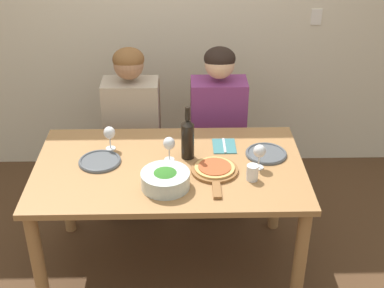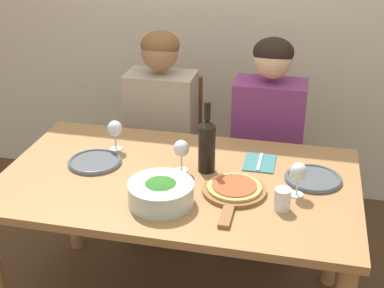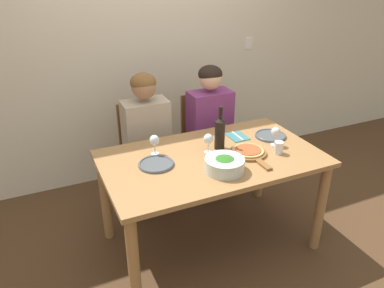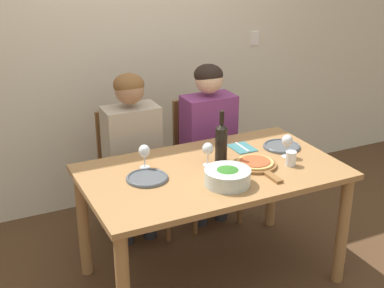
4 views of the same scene
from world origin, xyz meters
name	(u,v)px [view 3 (image 3 of 4)]	position (x,y,z in m)	size (l,w,h in m)	color
ground_plane	(210,241)	(0.00, 0.00, 0.00)	(40.00, 40.00, 0.00)	#4C331E
back_wall	(148,41)	(0.00, 1.34, 1.35)	(10.00, 0.06, 2.70)	beige
dining_table	(211,170)	(0.00, 0.00, 0.66)	(1.56, 0.91, 0.77)	#9E7042
chair_left	(144,151)	(-0.27, 0.78, 0.51)	(0.42, 0.42, 0.93)	brown
chair_right	(205,139)	(0.33, 0.78, 0.51)	(0.42, 0.42, 0.93)	brown
person_woman	(147,131)	(-0.27, 0.67, 0.75)	(0.47, 0.51, 1.24)	#28282D
person_man	(211,120)	(0.33, 0.67, 0.75)	(0.47, 0.51, 1.24)	#28282D
wine_bottle	(220,132)	(0.11, 0.09, 0.91)	(0.08, 0.08, 0.33)	black
broccoli_bowl	(225,164)	(-0.02, -0.22, 0.82)	(0.27, 0.27, 0.10)	silver
dinner_plate_left	(156,164)	(-0.41, 0.04, 0.78)	(0.25, 0.25, 0.02)	#4C5156
dinner_plate_right	(271,135)	(0.58, 0.11, 0.78)	(0.25, 0.25, 0.02)	#4C5156
pizza_on_board	(249,152)	(0.26, -0.08, 0.79)	(0.27, 0.41, 0.04)	brown
wine_glass_left	(154,141)	(-0.36, 0.20, 0.88)	(0.07, 0.07, 0.15)	silver
wine_glass_right	(276,133)	(0.51, -0.04, 0.88)	(0.07, 0.07, 0.15)	silver
wine_glass_centre	(209,140)	(0.00, 0.06, 0.88)	(0.07, 0.07, 0.15)	silver
water_tumbler	(279,148)	(0.46, -0.16, 0.82)	(0.07, 0.07, 0.09)	silver
fork_on_napkin	(237,136)	(0.34, 0.21, 0.78)	(0.14, 0.18, 0.01)	#387075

